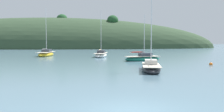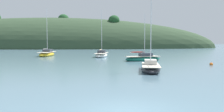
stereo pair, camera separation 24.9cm
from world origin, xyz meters
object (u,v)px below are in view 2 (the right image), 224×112
(sailboat_white_near, at_px, (151,68))
(sailboat_red_portside, at_px, (143,58))
(mooring_buoy_channel, at_px, (211,64))
(sailboat_orange_cutter, at_px, (47,54))
(sailboat_black_sloop, at_px, (102,55))

(sailboat_white_near, xyz_separation_m, sailboat_red_portside, (1.39, 12.49, 0.02))
(mooring_buoy_channel, bearing_deg, sailboat_red_portside, 138.71)
(sailboat_white_near, height_order, sailboat_orange_cutter, sailboat_orange_cutter)
(sailboat_orange_cutter, bearing_deg, sailboat_black_sloop, -14.57)
(sailboat_black_sloop, xyz_separation_m, mooring_buoy_channel, (14.72, -16.03, -0.28))
(sailboat_orange_cutter, relative_size, sailboat_red_portside, 1.36)
(sailboat_white_near, relative_size, sailboat_orange_cutter, 0.76)
(sailboat_red_portside, height_order, mooring_buoy_channel, sailboat_red_portside)
(sailboat_red_portside, bearing_deg, sailboat_black_sloop, 126.88)
(sailboat_black_sloop, relative_size, mooring_buoy_channel, 17.66)
(sailboat_orange_cutter, distance_m, mooring_buoy_channel, 32.52)
(mooring_buoy_channel, bearing_deg, sailboat_black_sloop, 132.57)
(sailboat_black_sloop, bearing_deg, sailboat_orange_cutter, 165.43)
(sailboat_black_sloop, bearing_deg, mooring_buoy_channel, -47.43)
(sailboat_red_portside, distance_m, mooring_buoy_channel, 10.53)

